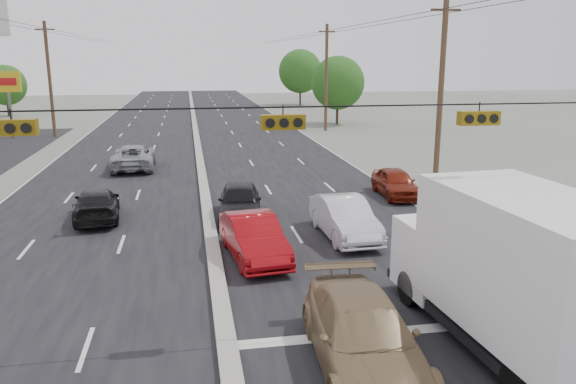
# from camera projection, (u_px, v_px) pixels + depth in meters

# --- Properties ---
(ground) EXTENTS (200.00, 200.00, 0.00)m
(ground) POSITION_uv_depth(u_px,v_px,m) (225.00, 337.00, 14.27)
(ground) COLOR #606356
(ground) RESTS_ON ground
(road_surface) EXTENTS (20.00, 160.00, 0.02)m
(road_surface) POSITION_uv_depth(u_px,v_px,m) (198.00, 150.00, 42.98)
(road_surface) COLOR black
(road_surface) RESTS_ON ground
(center_median) EXTENTS (0.50, 160.00, 0.20)m
(center_median) POSITION_uv_depth(u_px,v_px,m) (198.00, 149.00, 42.96)
(center_median) COLOR gray
(center_median) RESTS_ON ground
(utility_pole_left_c) EXTENTS (1.60, 0.30, 10.00)m
(utility_pole_left_c) POSITION_uv_depth(u_px,v_px,m) (50.00, 79.00, 49.22)
(utility_pole_left_c) COLOR #422D1E
(utility_pole_left_c) RESTS_ON ground
(utility_pole_right_b) EXTENTS (1.60, 0.30, 10.00)m
(utility_pole_right_b) POSITION_uv_depth(u_px,v_px,m) (441.00, 93.00, 29.58)
(utility_pole_right_b) COLOR #422D1E
(utility_pole_right_b) RESTS_ON ground
(utility_pole_right_c) EXTENTS (1.60, 0.30, 10.00)m
(utility_pole_right_c) POSITION_uv_depth(u_px,v_px,m) (326.00, 77.00, 53.50)
(utility_pole_right_c) COLOR #422D1E
(utility_pole_right_c) RESTS_ON ground
(traffic_signals) EXTENTS (25.00, 0.30, 0.54)m
(traffic_signals) POSITION_uv_depth(u_px,v_px,m) (279.00, 120.00, 13.23)
(traffic_signals) COLOR black
(traffic_signals) RESTS_ON ground
(pole_sign_far) EXTENTS (2.20, 0.25, 6.00)m
(pole_sign_far) POSITION_uv_depth(u_px,v_px,m) (8.00, 87.00, 48.78)
(pole_sign_far) COLOR slate
(pole_sign_far) RESTS_ON ground
(tree_left_far) EXTENTS (4.80, 4.80, 6.12)m
(tree_left_far) POSITION_uv_depth(u_px,v_px,m) (5.00, 85.00, 67.06)
(tree_left_far) COLOR #382619
(tree_left_far) RESTS_ON ground
(tree_right_mid) EXTENTS (5.60, 5.60, 7.14)m
(tree_right_mid) POSITION_uv_depth(u_px,v_px,m) (338.00, 83.00, 58.90)
(tree_right_mid) COLOR #382619
(tree_right_mid) RESTS_ON ground
(tree_right_far) EXTENTS (6.40, 6.40, 8.16)m
(tree_right_far) POSITION_uv_depth(u_px,v_px,m) (300.00, 71.00, 82.85)
(tree_right_far) COLOR #382619
(tree_right_far) RESTS_ON ground
(box_truck) EXTENTS (3.23, 7.99, 3.97)m
(box_truck) POSITION_uv_depth(u_px,v_px,m) (510.00, 268.00, 13.38)
(box_truck) COLOR black
(box_truck) RESTS_ON ground
(tan_sedan) EXTENTS (2.53, 5.62, 1.60)m
(tan_sedan) POSITION_uv_depth(u_px,v_px,m) (363.00, 336.00, 12.70)
(tan_sedan) COLOR olive
(tan_sedan) RESTS_ON ground
(red_sedan) EXTENTS (2.19, 4.84, 1.54)m
(red_sedan) POSITION_uv_depth(u_px,v_px,m) (254.00, 238.00, 19.67)
(red_sedan) COLOR maroon
(red_sedan) RESTS_ON ground
(queue_car_a) EXTENTS (2.26, 4.72, 1.56)m
(queue_car_a) POSITION_uv_depth(u_px,v_px,m) (240.00, 202.00, 24.62)
(queue_car_a) COLOR black
(queue_car_a) RESTS_ON ground
(queue_car_b) EXTENTS (1.87, 4.85, 1.58)m
(queue_car_b) POSITION_uv_depth(u_px,v_px,m) (344.00, 218.00, 22.03)
(queue_car_b) COLOR silver
(queue_car_b) RESTS_ON ground
(queue_car_e) EXTENTS (1.86, 4.24, 1.42)m
(queue_car_e) POSITION_uv_depth(u_px,v_px,m) (396.00, 183.00, 28.59)
(queue_car_e) COLOR maroon
(queue_car_e) RESTS_ON ground
(oncoming_near) EXTENTS (2.33, 4.76, 1.33)m
(oncoming_near) POSITION_uv_depth(u_px,v_px,m) (97.00, 205.00, 24.52)
(oncoming_near) COLOR black
(oncoming_near) RESTS_ON ground
(oncoming_far) EXTENTS (2.67, 5.63, 1.55)m
(oncoming_far) POSITION_uv_depth(u_px,v_px,m) (134.00, 157.00, 35.69)
(oncoming_far) COLOR gray
(oncoming_far) RESTS_ON ground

